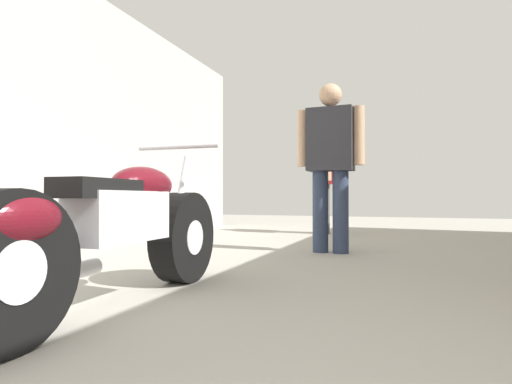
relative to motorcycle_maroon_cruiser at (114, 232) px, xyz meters
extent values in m
plane|color=#A8A399|center=(0.67, 1.98, -0.40)|extent=(18.45, 18.45, 0.00)
cube|color=#B7B5AD|center=(-2.26, 1.98, 1.17)|extent=(0.08, 8.45, 3.13)
cylinder|color=black|center=(-0.02, 0.74, -0.09)|extent=(0.19, 0.62, 0.61)
cylinder|color=silver|center=(-0.02, 0.74, -0.09)|extent=(0.19, 0.24, 0.23)
cylinder|color=black|center=(0.02, -0.65, -0.09)|extent=(0.19, 0.62, 0.61)
cylinder|color=silver|center=(0.02, -0.65, -0.09)|extent=(0.19, 0.24, 0.23)
cube|color=silver|center=(0.00, 0.04, 0.08)|extent=(0.25, 0.62, 0.27)
ellipsoid|color=#5B0F19|center=(-0.01, 0.26, 0.25)|extent=(0.26, 0.51, 0.21)
cube|color=black|center=(0.01, -0.13, 0.23)|extent=(0.22, 0.47, 0.10)
ellipsoid|color=#5B0F19|center=(0.02, -0.60, 0.10)|extent=(0.26, 0.43, 0.23)
cylinder|color=silver|center=(-0.02, 0.70, 0.20)|extent=(0.05, 0.24, 0.56)
cylinder|color=silver|center=(-0.02, 0.66, 0.52)|extent=(0.60, 0.05, 0.03)
cylinder|color=silver|center=(-0.13, -0.25, -0.18)|extent=(0.10, 0.53, 0.09)
cylinder|color=#2D3851|center=(0.56, 2.61, 0.03)|extent=(0.17, 0.17, 0.86)
cylinder|color=#2D3851|center=(0.78, 2.60, 0.03)|extent=(0.17, 0.17, 0.86)
cube|color=#2D2D33|center=(0.67, 2.60, 0.79)|extent=(0.49, 0.27, 0.66)
cylinder|color=tan|center=(0.37, 2.61, 0.82)|extent=(0.12, 0.12, 0.60)
cylinder|color=tan|center=(0.97, 2.59, 0.82)|extent=(0.12, 0.12, 0.60)
sphere|color=tan|center=(0.67, 2.60, 1.26)|extent=(0.24, 0.24, 0.24)
cylinder|color=#4C4C4C|center=(0.19, 4.85, 0.00)|extent=(0.20, 0.20, 0.79)
cylinder|color=#4C4C4C|center=(0.10, 5.03, 0.00)|extent=(0.20, 0.20, 0.79)
cube|color=maroon|center=(0.15, 4.94, 0.70)|extent=(0.41, 0.50, 0.61)
cylinder|color=tan|center=(0.27, 4.70, 0.73)|extent=(0.14, 0.14, 0.56)
cylinder|color=tan|center=(0.03, 5.19, 0.73)|extent=(0.14, 0.14, 0.56)
sphere|color=black|center=(0.15, 4.94, 1.14)|extent=(0.22, 0.22, 0.22)
sphere|color=black|center=(0.15, 4.94, 1.15)|extent=(0.26, 0.26, 0.26)
camera|label=1|loc=(1.43, -1.78, 0.18)|focal=29.25mm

